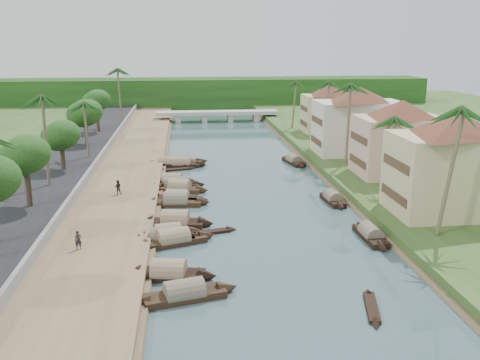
{
  "coord_description": "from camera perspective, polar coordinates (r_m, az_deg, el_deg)",
  "views": [
    {
      "loc": [
        -7.72,
        -51.38,
        18.15
      ],
      "look_at": [
        -1.23,
        10.14,
        2.0
      ],
      "focal_mm": 40.0,
      "sensor_mm": 36.0,
      "label": 1
    }
  ],
  "objects": [
    {
      "name": "sampan_14",
      "position": [
        52.16,
        13.74,
        -5.69
      ],
      "size": [
        1.78,
        7.96,
        1.96
      ],
      "rotation": [
        0.0,
        0.0,
        1.59
      ],
      "color": "black",
      "rests_on": "ground"
    },
    {
      "name": "sampan_6",
      "position": [
        61.19,
        -6.85,
        -2.32
      ],
      "size": [
        8.06,
        2.4,
        2.36
      ],
      "rotation": [
        0.0,
        0.0,
        -0.07
      ],
      "color": "black",
      "rests_on": "ground"
    },
    {
      "name": "tree_6",
      "position": [
        86.92,
        15.54,
        6.6
      ],
      "size": [
        4.84,
        4.84,
        7.69
      ],
      "color": "#4A362A",
      "rests_on": "ground"
    },
    {
      "name": "palm_3",
      "position": [
        91.64,
        9.14,
        10.13
      ],
      "size": [
        3.2,
        3.2,
        11.85
      ],
      "color": "brown",
      "rests_on": "ground"
    },
    {
      "name": "person_far",
      "position": [
        63.71,
        -12.9,
        -0.76
      ],
      "size": [
        0.88,
        0.71,
        1.7
      ],
      "primitive_type": "imported",
      "rotation": [
        0.0,
        0.0,
        3.23
      ],
      "color": "#312A22",
      "rests_on": "left_bank"
    },
    {
      "name": "sampan_12",
      "position": [
        80.93,
        -6.57,
        1.88
      ],
      "size": [
        9.56,
        3.81,
        2.24
      ],
      "rotation": [
        0.0,
        0.0,
        0.23
      ],
      "color": "black",
      "rests_on": "ground"
    },
    {
      "name": "sampan_16",
      "position": [
        81.85,
        5.76,
        2.04
      ],
      "size": [
        3.0,
        8.13,
        1.98
      ],
      "rotation": [
        0.0,
        0.0,
        1.77
      ],
      "color": "black",
      "rests_on": "ground"
    },
    {
      "name": "palm_1",
      "position": [
        63.73,
        15.98,
        6.15
      ],
      "size": [
        3.2,
        3.2,
        9.9
      ],
      "color": "brown",
      "rests_on": "ground"
    },
    {
      "name": "tree_2",
      "position": [
        58.94,
        -21.95,
        2.39
      ],
      "size": [
        4.66,
        4.66,
        7.35
      ],
      "color": "#4A362A",
      "rests_on": "ground"
    },
    {
      "name": "sampan_0",
      "position": [
        39.65,
        -5.95,
        -12.02
      ],
      "size": [
        8.53,
        3.73,
        2.21
      ],
      "rotation": [
        0.0,
        0.0,
        0.25
      ],
      "color": "black",
      "rests_on": "ground"
    },
    {
      "name": "sampan_15",
      "position": [
        62.77,
        9.88,
        -2.01
      ],
      "size": [
        1.94,
        7.07,
        1.92
      ],
      "rotation": [
        0.0,
        0.0,
        1.64
      ],
      "color": "black",
      "rests_on": "ground"
    },
    {
      "name": "building_far",
      "position": [
        84.57,
        12.53,
        6.29
      ],
      "size": [
        15.59,
        15.59,
        10.2
      ],
      "color": "beige",
      "rests_on": "right_bank"
    },
    {
      "name": "sampan_3",
      "position": [
        50.35,
        -8.01,
        -6.15
      ],
      "size": [
        7.78,
        1.97,
        2.1
      ],
      "rotation": [
        0.0,
        0.0,
        0.03
      ],
      "color": "black",
      "rests_on": "ground"
    },
    {
      "name": "canoe_0",
      "position": [
        39.42,
        13.88,
        -13.08
      ],
      "size": [
        2.12,
        5.99,
        0.79
      ],
      "rotation": [
        0.0,
        0.0,
        1.34
      ],
      "color": "black",
      "rests_on": "ground"
    },
    {
      "name": "palm_8",
      "position": [
        112.3,
        -12.8,
        11.28
      ],
      "size": [
        3.2,
        3.2,
        12.72
      ],
      "color": "brown",
      "rests_on": "ground"
    },
    {
      "name": "sampan_9",
      "position": [
        68.24,
        -7.01,
        -0.55
      ],
      "size": [
        8.18,
        2.17,
        2.07
      ],
      "rotation": [
        0.0,
        0.0,
        0.08
      ],
      "color": "black",
      "rests_on": "ground"
    },
    {
      "name": "palm_6",
      "position": [
        81.63,
        -16.21,
        7.71
      ],
      "size": [
        3.2,
        3.2,
        9.44
      ],
      "color": "brown",
      "rests_on": "ground"
    },
    {
      "name": "palm_5",
      "position": [
        66.21,
        -20.44,
        8.11
      ],
      "size": [
        3.2,
        3.2,
        12.08
      ],
      "color": "brown",
      "rests_on": "ground"
    },
    {
      "name": "tree_4",
      "position": [
        92.68,
        -16.21,
        6.81
      ],
      "size": [
        5.2,
        5.2,
        7.28
      ],
      "color": "#4A362A",
      "rests_on": "ground"
    },
    {
      "name": "building_distant",
      "position": [
        103.9,
        9.58,
        7.65
      ],
      "size": [
        12.62,
        12.62,
        9.2
      ],
      "color": "#C0B781",
      "rests_on": "right_bank"
    },
    {
      "name": "sampan_5",
      "position": [
        54.46,
        -6.91,
        -4.47
      ],
      "size": [
        8.2,
        3.23,
        2.51
      ],
      "rotation": [
        0.0,
        0.0,
        -0.16
      ],
      "color": "black",
      "rests_on": "ground"
    },
    {
      "name": "sampan_2",
      "position": [
        49.72,
        -7.12,
        -6.38
      ],
      "size": [
        8.52,
        4.39,
        2.22
      ],
      "rotation": [
        0.0,
        0.0,
        0.34
      ],
      "color": "black",
      "rests_on": "ground"
    },
    {
      "name": "palm_7",
      "position": [
        107.43,
        5.75,
        10.24
      ],
      "size": [
        3.2,
        3.2,
        10.61
      ],
      "color": "brown",
      "rests_on": "ground"
    },
    {
      "name": "person_near",
      "position": [
        48.01,
        -16.87,
        -6.16
      ],
      "size": [
        0.7,
        0.58,
        1.65
      ],
      "primitive_type": "imported",
      "rotation": [
        0.0,
        0.0,
        0.36
      ],
      "color": "#242228",
      "rests_on": "left_bank"
    },
    {
      "name": "retaining_wall",
      "position": [
        74.38,
        -15.52,
        1.04
      ],
      "size": [
        0.4,
        180.0,
        1.1
      ],
      "primitive_type": "cube",
      "color": "gray",
      "rests_on": "left_bank"
    },
    {
      "name": "right_bank",
      "position": [
        78.21,
        14.12,
        1.22
      ],
      "size": [
        16.0,
        180.0,
        1.2
      ],
      "primitive_type": "cube",
      "color": "#25461C",
      "rests_on": "ground"
    },
    {
      "name": "left_bank",
      "position": [
        74.02,
        -12.27,
        0.42
      ],
      "size": [
        10.0,
        180.0,
        0.8
      ],
      "primitive_type": "cube",
      "color": "brown",
      "rests_on": "ground"
    },
    {
      "name": "treeline",
      "position": [
        152.23,
        -3.13,
        9.28
      ],
      "size": [
        120.0,
        14.0,
        8.0
      ],
      "color": "#14380F",
      "rests_on": "ground"
    },
    {
      "name": "tree_3",
      "position": [
        74.83,
        -18.56,
        4.48
      ],
      "size": [
        4.58,
        4.58,
        6.5
      ],
      "color": "#4A362A",
      "rests_on": "ground"
    },
    {
      "name": "tree_5",
      "position": [
        105.08,
        -15.06,
        8.1
      ],
      "size": [
        4.67,
        4.67,
        7.73
      ],
      "color": "#4A362A",
      "rests_on": "ground"
    },
    {
      "name": "sampan_1",
      "position": [
        43.02,
        -7.59,
        -9.85
      ],
      "size": [
        8.0,
        3.23,
        2.31
      ],
      "rotation": [
        0.0,
        0.0,
        -0.19
      ],
      "color": "black",
      "rests_on": "ground"
    },
    {
      "name": "building_near",
      "position": [
        57.36,
        21.9,
        1.73
      ],
      "size": [
        14.85,
        14.85,
        10.2
      ],
      "color": "#C0B781",
      "rests_on": "right_bank"
    },
    {
      "name": "sampan_13",
      "position": [
        80.26,
        -7.62,
        1.74
      ],
      "size": [
        8.21,
        3.15,
        2.2
      ],
      "rotation": [
        0.0,
        0.0,
        -0.19
      ],
      "color": "black",
      "rests_on": "ground"
    },
    {
      "name": "canoe_1",
      "position": [
        52.24,
        -3.24,
        -5.61
      ],
      "size": [
        5.63,
        2.28,
        0.9
      ],
      "rotation": [
        0.0,
        0.0,
        0.25
      ],
      "color": "black",
      "rests_on": "ground"
    },
    {
      "name": "sampan_10",
      "position": [
        70.27,
        -7.25,
        -0.11
      ],
      "size": [
        7.52,
        2.81,
        2.06
      ],
      "rotation": [
        0.0,
        0.0,
        -0.18
      ],
      "color": "black",
      "rests_on": "ground"
    },
    {
      "name": "canoe_2",
      "position": [
        77.73,
        -6.74,
        1.1
      ],
      "size": [
        5.75,
        2.21,
        0.83
      ],
      "rotation": [
        0.0,
        0.0,
        0.25
      ],
      "color": "black",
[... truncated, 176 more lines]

